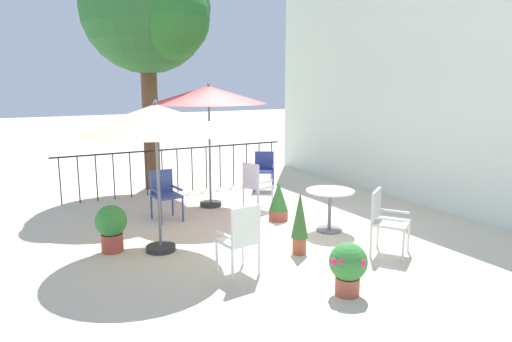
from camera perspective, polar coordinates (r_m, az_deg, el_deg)
ground_plane at (r=8.31m, az=-2.35°, el=-6.75°), size 60.00×60.00×0.00m
villa_facade at (r=10.45m, az=18.53°, el=9.94°), size 9.40×0.30×4.89m
terrace_railing at (r=10.87m, az=-9.57°, el=0.99°), size 0.03×5.39×1.01m
shade_tree at (r=11.31m, az=-13.01°, el=18.79°), size 3.05×2.91×5.59m
patio_umbrella_0 at (r=6.88m, az=-12.11°, el=6.18°), size 2.32×2.32×2.26m
patio_umbrella_1 at (r=9.34m, az=-5.78°, el=9.10°), size 2.28×2.28×2.49m
cafe_table_0 at (r=8.04m, az=8.98°, el=-3.80°), size 0.82×0.82×0.71m
patio_chair_0 at (r=9.20m, az=-0.12°, el=-1.48°), size 0.55×0.57×0.96m
patio_chair_1 at (r=8.76m, az=-11.07°, el=-2.45°), size 0.53×0.49×0.91m
patio_chair_2 at (r=6.13m, az=-1.80°, el=-7.87°), size 0.47×0.50×0.96m
patio_chair_3 at (r=7.14m, az=15.44°, el=-5.45°), size 0.69×0.69×0.95m
patio_chair_4 at (r=10.97m, az=0.98°, el=0.40°), size 0.66×0.65×0.89m
potted_plant_0 at (r=7.33m, az=-17.21°, el=-6.38°), size 0.47×0.47×0.71m
potted_plant_1 at (r=6.92m, az=5.35°, el=-6.06°), size 0.25×0.25×0.94m
potted_plant_2 at (r=8.59m, az=2.76°, el=-3.71°), size 0.35×0.35×0.71m
potted_plant_3 at (r=5.75m, az=11.14°, el=-11.25°), size 0.47×0.47×0.64m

